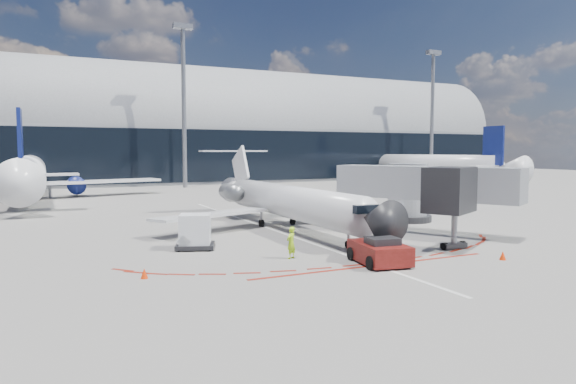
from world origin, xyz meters
name	(u,v)px	position (x,y,z in m)	size (l,w,h in m)	color
ground	(282,233)	(0.00, 0.00, 0.00)	(260.00, 260.00, 0.00)	slate
apron_centerline	(271,229)	(0.00, 2.00, 0.01)	(0.25, 40.00, 0.01)	silver
apron_stop_bar	(376,265)	(0.00, -11.50, 0.01)	(14.00, 0.25, 0.01)	maroon
terminal_building	(135,136)	(0.00, 64.97, 8.52)	(150.00, 24.15, 24.00)	#9A9C9F
jet_bridge	(420,189)	(9.79, -3.01, 3.01)	(10.03, 15.20, 4.90)	#999BA2
light_mast_centre	(184,109)	(5.00, 48.00, 12.50)	(0.70, 0.70, 25.00)	gray
light_mast_east	(432,117)	(55.00, 48.00, 12.50)	(0.70, 0.70, 25.00)	gray
regional_jet	(284,200)	(1.14, 2.16, 2.12)	(20.52, 25.31, 6.34)	white
pushback_tug	(380,252)	(0.41, -11.24, 0.63)	(2.80, 5.62, 1.43)	#54100C
ramp_worker	(291,243)	(-3.17, -8.12, 0.87)	(0.64, 0.42, 1.74)	#AFED18
uld_container	(195,232)	(-7.15, -3.22, 1.03)	(2.73, 2.54, 2.09)	black
safety_cone_left	(144,273)	(-11.14, -9.19, 0.24)	(0.34, 0.34, 0.48)	#ED3205
safety_cone_right	(503,255)	(6.93, -13.30, 0.24)	(0.35, 0.35, 0.48)	#ED3205
bg_airliner_0	(26,149)	(-17.14, 37.96, 6.11)	(37.77, 39.99, 12.22)	white
bg_airliner_1	(425,150)	(47.82, 41.53, 6.04)	(37.35, 39.54, 12.08)	white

